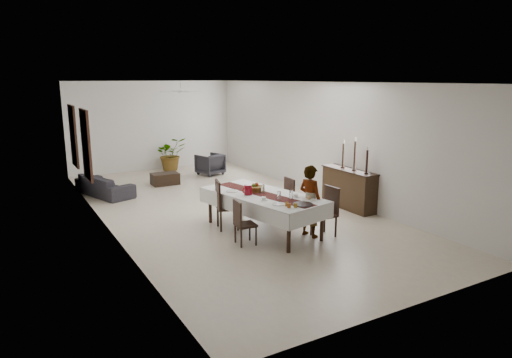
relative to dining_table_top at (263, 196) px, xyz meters
name	(u,v)px	position (x,y,z in m)	size (l,w,h in m)	color
floor	(226,209)	(0.08, 1.99, -0.81)	(6.00, 12.00, 0.00)	beige
ceiling	(224,82)	(0.08, 1.99, 2.39)	(6.00, 12.00, 0.02)	white
wall_back	(153,126)	(0.08, 7.99, 0.79)	(6.00, 0.02, 3.20)	silver
wall_front	(414,203)	(0.08, -4.01, 0.79)	(6.00, 0.02, 3.20)	silver
wall_left	(102,157)	(-2.92, 1.99, 0.79)	(0.02, 12.00, 3.20)	silver
wall_right	(321,139)	(3.08, 1.99, 0.79)	(0.02, 12.00, 3.20)	silver
dining_table_top	(263,196)	(0.00, 0.00, 0.00)	(1.11, 2.67, 0.06)	black
table_leg_fl	(289,233)	(-0.21, -1.34, -0.42)	(0.08, 0.08, 0.78)	black
table_leg_fr	(322,223)	(0.74, -1.13, -0.42)	(0.08, 0.08, 0.78)	black
table_leg_bl	(210,206)	(-0.74, 1.13, -0.42)	(0.08, 0.08, 0.78)	black
table_leg_br	(242,199)	(0.21, 1.34, -0.42)	(0.08, 0.08, 0.78)	black
tablecloth_top	(263,194)	(0.00, 0.00, 0.03)	(1.31, 2.87, 0.01)	white
tablecloth_drape_left	(240,207)	(-0.64, -0.14, -0.13)	(0.01, 2.87, 0.33)	white
tablecloth_drape_right	(284,196)	(0.64, 0.14, -0.13)	(0.01, 2.87, 0.33)	silver
tablecloth_drape_near	(312,216)	(0.30, -1.40, -0.13)	(1.31, 0.01, 0.33)	silver
tablecloth_drape_far	(222,190)	(-0.30, 1.40, -0.13)	(1.31, 0.01, 0.33)	silver
table_runner	(263,194)	(0.00, 0.00, 0.04)	(0.39, 2.78, 0.00)	#531B17
red_pitcher	(248,190)	(-0.31, 0.10, 0.15)	(0.17, 0.17, 0.22)	maroon
pitcher_handle	(245,190)	(-0.40, 0.08, 0.15)	(0.13, 0.13, 0.02)	maroon
wine_glass_near	(291,195)	(0.28, -0.68, 0.13)	(0.08, 0.08, 0.19)	white
wine_glass_mid	(279,196)	(0.02, -0.62, 0.13)	(0.08, 0.08, 0.19)	white
wine_glass_far	(263,189)	(0.04, 0.07, 0.13)	(0.08, 0.08, 0.19)	white
teacup_right	(296,196)	(0.47, -0.58, 0.07)	(0.10, 0.10, 0.07)	white
saucer_right	(296,197)	(0.47, -0.58, 0.05)	(0.17, 0.17, 0.01)	white
teacup_left	(264,199)	(-0.24, -0.45, 0.07)	(0.10, 0.10, 0.07)	white
saucer_left	(264,200)	(-0.24, -0.45, 0.05)	(0.17, 0.17, 0.01)	white
plate_near_right	(309,200)	(0.57, -0.90, 0.05)	(0.27, 0.27, 0.02)	white
bread_near_right	(309,198)	(0.57, -0.90, 0.08)	(0.10, 0.10, 0.10)	tan
plate_near_left	(279,204)	(-0.15, -0.88, 0.05)	(0.27, 0.27, 0.02)	silver
plate_far_left	(232,191)	(-0.48, 0.52, 0.05)	(0.27, 0.27, 0.02)	silver
serving_tray	(303,204)	(0.25, -1.14, 0.05)	(0.40, 0.40, 0.02)	#3E3E43
jam_jar_a	(295,205)	(0.01, -1.22, 0.08)	(0.07, 0.07, 0.08)	#8A5F14
jam_jar_b	(289,206)	(-0.11, -1.18, 0.08)	(0.07, 0.07, 0.08)	#954A15
jam_jar_c	(287,204)	(-0.08, -1.06, 0.08)	(0.07, 0.07, 0.08)	#985C16
fruit_basket	(256,189)	(0.00, 0.28, 0.10)	(0.33, 0.33, 0.11)	brown
fruit_red	(257,185)	(0.02, 0.31, 0.18)	(0.10, 0.10, 0.10)	maroon
fruit_green	(254,185)	(-0.05, 0.31, 0.18)	(0.09, 0.09, 0.09)	#517924
chair_right_near_seat	(324,215)	(0.96, -0.92, -0.34)	(0.45, 0.45, 0.05)	black
chair_right_near_leg_fl	(336,227)	(1.15, -1.10, -0.58)	(0.04, 0.04, 0.44)	black
chair_right_near_leg_fr	(325,222)	(1.14, -0.73, -0.58)	(0.04, 0.04, 0.44)	black
chair_right_near_leg_bl	(322,230)	(0.78, -1.11, -0.58)	(0.04, 0.04, 0.44)	black
chair_right_near_leg_br	(311,225)	(0.77, -0.74, -0.58)	(0.04, 0.04, 0.44)	black
chair_right_near_back	(332,200)	(1.16, -0.91, -0.03)	(0.45, 0.04, 0.57)	black
chair_right_far_seat	(282,203)	(0.76, 0.39, -0.36)	(0.43, 0.43, 0.05)	black
chair_right_far_leg_fl	(292,213)	(0.93, 0.21, -0.59)	(0.04, 0.04, 0.43)	black
chair_right_far_leg_fr	(284,210)	(0.94, 0.56, -0.59)	(0.04, 0.04, 0.43)	black
chair_right_far_leg_bl	(279,215)	(0.57, 0.22, -0.59)	(0.04, 0.04, 0.43)	black
chair_right_far_leg_br	(272,212)	(0.59, 0.57, -0.59)	(0.04, 0.04, 0.43)	black
chair_right_far_back	(289,190)	(0.95, 0.38, -0.06)	(0.43, 0.04, 0.55)	black
chair_left_near_seat	(246,225)	(-0.71, -0.52, -0.39)	(0.39, 0.39, 0.04)	black
chair_left_near_leg_fl	(235,234)	(-0.85, -0.34, -0.61)	(0.04, 0.04, 0.39)	black
chair_left_near_leg_fr	(241,239)	(-0.88, -0.66, -0.61)	(0.04, 0.04, 0.39)	black
chair_left_near_leg_bl	(250,231)	(-0.53, -0.37, -0.61)	(0.04, 0.04, 0.39)	black
chair_left_near_leg_br	(256,236)	(-0.56, -0.69, -0.61)	(0.04, 0.04, 0.39)	black
chair_left_near_back	(237,213)	(-0.89, -0.50, -0.13)	(0.39, 0.04, 0.50)	black
chair_left_far_seat	(228,207)	(-0.58, 0.55, -0.32)	(0.47, 0.47, 0.05)	black
chair_left_far_leg_fl	(218,217)	(-0.72, 0.78, -0.57)	(0.05, 0.05, 0.46)	black
chair_left_far_leg_fr	(221,222)	(-0.82, 0.41, -0.57)	(0.05, 0.05, 0.46)	black
chair_left_far_leg_bl	(234,215)	(-0.35, 0.68, -0.57)	(0.05, 0.05, 0.46)	black
chair_left_far_leg_br	(238,220)	(-0.45, 0.31, -0.57)	(0.05, 0.05, 0.46)	black
chair_left_far_back	(218,194)	(-0.79, 0.60, 0.00)	(0.47, 0.04, 0.60)	black
woman	(310,201)	(0.71, -0.76, -0.03)	(0.56, 0.37, 1.54)	gray
sideboard_body	(349,189)	(2.86, 0.47, -0.31)	(0.44, 1.64, 0.99)	black
sideboard_top	(350,170)	(2.86, 0.47, 0.20)	(0.48, 1.71, 0.03)	black
candlestick_near_base	(366,173)	(2.86, -0.13, 0.23)	(0.11, 0.11, 0.03)	black
candlestick_near_shaft	(367,161)	(2.86, -0.13, 0.52)	(0.05, 0.05, 0.55)	black
candlestick_near_candle	(368,148)	(2.86, -0.13, 0.84)	(0.04, 0.04, 0.09)	beige
candlestick_mid_base	(354,170)	(2.86, 0.31, 0.23)	(0.11, 0.11, 0.03)	black
candlestick_mid_shaft	(355,155)	(2.86, 0.31, 0.60)	(0.05, 0.05, 0.71)	black
candlestick_mid_candle	(356,139)	(2.86, 0.31, 1.00)	(0.04, 0.04, 0.09)	white
candlestick_far_base	(343,167)	(2.86, 0.75, 0.23)	(0.11, 0.11, 0.03)	black
candlestick_far_shaft	(343,155)	(2.86, 0.75, 0.55)	(0.05, 0.05, 0.60)	black
candlestick_far_candle	(344,142)	(2.86, 0.75, 0.89)	(0.04, 0.04, 0.09)	beige
sofa	(105,185)	(-2.33, 4.97, -0.51)	(2.00, 0.78, 0.58)	#2B272D
armchair	(210,164)	(1.47, 6.08, -0.44)	(0.78, 0.81, 0.73)	#2A282D
coffee_table	(165,179)	(-0.40, 5.40, -0.62)	(0.83, 0.55, 0.37)	black
potted_plant	(171,154)	(0.56, 7.51, -0.21)	(1.08, 0.94, 1.20)	#345F26
mirror_frame_near	(86,145)	(-2.88, 4.19, 0.79)	(0.06, 1.05, 1.85)	black
mirror_glass_near	(87,145)	(-2.84, 4.19, 0.79)	(0.01, 0.90, 1.70)	silver
mirror_frame_far	(73,136)	(-2.88, 6.29, 0.79)	(0.06, 1.05, 1.85)	black
mirror_glass_far	(75,136)	(-2.84, 6.29, 0.79)	(0.01, 0.90, 1.70)	white
fan_rod	(181,85)	(0.08, 4.99, 2.29)	(0.04, 0.04, 0.20)	silver
fan_hub	(181,92)	(0.08, 4.99, 2.09)	(0.16, 0.16, 0.08)	white
fan_blade_n	(177,91)	(0.08, 5.34, 2.09)	(0.10, 0.55, 0.01)	silver
fan_blade_s	(185,92)	(0.08, 4.64, 2.09)	(0.10, 0.55, 0.01)	silver
fan_blade_e	(192,91)	(0.43, 4.99, 2.09)	(0.55, 0.10, 0.01)	silver
fan_blade_w	(170,92)	(-0.27, 4.99, 2.09)	(0.55, 0.10, 0.01)	beige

